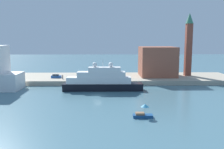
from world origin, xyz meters
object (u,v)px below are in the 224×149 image
(small_motorboat, at_px, (143,113))
(parked_car, at_px, (56,76))
(harbor_building, at_px, (157,61))
(bell_tower, at_px, (189,42))
(mooring_bollard, at_px, (108,80))
(person_figure, at_px, (63,77))
(large_yacht, at_px, (102,81))

(small_motorboat, height_order, parked_car, parked_car)
(small_motorboat, relative_size, harbor_building, 0.30)
(harbor_building, relative_size, parked_car, 3.65)
(small_motorboat, xyz_separation_m, bell_tower, (26.07, 50.85, 14.86))
(mooring_bollard, bearing_deg, parked_car, 161.65)
(small_motorboat, relative_size, parked_car, 1.10)
(parked_car, xyz_separation_m, mooring_bollard, (20.74, -6.88, -0.26))
(harbor_building, height_order, parked_car, harbor_building)
(bell_tower, bearing_deg, harbor_building, -177.46)
(harbor_building, xyz_separation_m, person_figure, (-38.42, -7.85, -5.30))
(parked_car, bearing_deg, bell_tower, 5.58)
(person_figure, bearing_deg, large_yacht, -39.98)
(parked_car, xyz_separation_m, person_figure, (3.17, -3.09, 0.20))
(bell_tower, relative_size, parked_car, 6.57)
(bell_tower, relative_size, person_figure, 14.88)
(small_motorboat, xyz_separation_m, person_figure, (-25.41, 42.42, 1.51))
(small_motorboat, distance_m, bell_tower, 59.04)
(parked_car, distance_m, mooring_bollard, 21.86)
(small_motorboat, bearing_deg, bell_tower, 62.86)
(person_figure, xyz_separation_m, mooring_bollard, (17.57, -3.79, -0.45))
(large_yacht, distance_m, mooring_bollard, 9.49)
(large_yacht, bearing_deg, small_motorboat, -71.39)
(small_motorboat, height_order, mooring_bollard, small_motorboat)
(large_yacht, relative_size, mooring_bollard, 37.16)
(large_yacht, height_order, mooring_bollard, large_yacht)
(mooring_bollard, bearing_deg, small_motorboat, -78.53)
(bell_tower, height_order, mooring_bollard, bell_tower)
(large_yacht, bearing_deg, bell_tower, 30.78)
(bell_tower, bearing_deg, large_yacht, -149.22)
(bell_tower, height_order, person_figure, bell_tower)
(harbor_building, relative_size, bell_tower, 0.56)
(small_motorboat, bearing_deg, large_yacht, 108.61)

